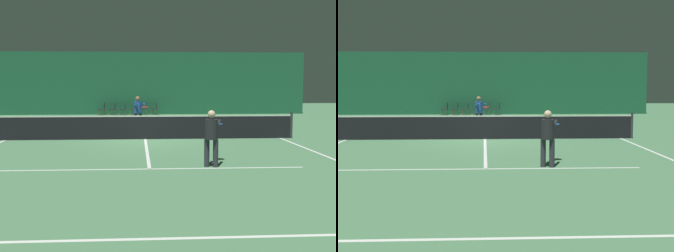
{
  "view_description": "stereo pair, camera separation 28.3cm",
  "coord_description": "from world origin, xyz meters",
  "views": [
    {
      "loc": [
        -0.32,
        -18.56,
        2.3
      ],
      "look_at": [
        0.67,
        -3.69,
        0.88
      ],
      "focal_mm": 50.0,
      "sensor_mm": 36.0,
      "label": 1
    },
    {
      "loc": [
        -0.04,
        -18.58,
        2.3
      ],
      "look_at": [
        0.67,
        -3.69,
        0.88
      ],
      "focal_mm": 50.0,
      "sensor_mm": 36.0,
      "label": 2
    }
  ],
  "objects": [
    {
      "name": "court_line_sideline_left",
      "position": [
        -5.5,
        0.0,
        0.0
      ],
      "size": [
        0.1,
        23.8,
        0.0
      ],
      "color": "white",
      "rests_on": "ground"
    },
    {
      "name": "courtside_chair_4",
      "position": [
        0.2,
        13.61,
        0.49
      ],
      "size": [
        0.44,
        0.44,
        0.84
      ],
      "rotation": [
        0.0,
        0.0,
        -1.57
      ],
      "color": "brown",
      "rests_on": "ground"
    },
    {
      "name": "tennis_net",
      "position": [
        0.0,
        0.0,
        0.51
      ],
      "size": [
        12.0,
        0.1,
        1.07
      ],
      "color": "black",
      "rests_on": "ground"
    },
    {
      "name": "ground_plane",
      "position": [
        0.0,
        0.0,
        0.0
      ],
      "size": [
        60.0,
        60.0,
        0.0
      ],
      "primitive_type": "plane",
      "color": "#4C7F56"
    },
    {
      "name": "courtside_chair_2",
      "position": [
        -1.24,
        13.61,
        0.49
      ],
      "size": [
        0.44,
        0.44,
        0.84
      ],
      "rotation": [
        0.0,
        0.0,
        -1.57
      ],
      "color": "brown",
      "rests_on": "ground"
    },
    {
      "name": "courtside_chair_1",
      "position": [
        -1.95,
        13.61,
        0.49
      ],
      "size": [
        0.44,
        0.44,
        0.84
      ],
      "rotation": [
        0.0,
        0.0,
        -1.57
      ],
      "color": "brown",
      "rests_on": "ground"
    },
    {
      "name": "courtside_chair_3",
      "position": [
        -0.52,
        13.61,
        0.49
      ],
      "size": [
        0.44,
        0.44,
        0.84
      ],
      "rotation": [
        0.0,
        0.0,
        -1.57
      ],
      "color": "brown",
      "rests_on": "ground"
    },
    {
      "name": "court_line_service_far",
      "position": [
        0.0,
        6.4,
        0.0
      ],
      "size": [
        8.25,
        0.1,
        0.0
      ],
      "color": "white",
      "rests_on": "ground"
    },
    {
      "name": "backdrop_curtain",
      "position": [
        0.0,
        14.16,
        2.17
      ],
      "size": [
        23.0,
        0.12,
        4.34
      ],
      "color": "#1E5B3D",
      "rests_on": "ground"
    },
    {
      "name": "court_line_sideline_right",
      "position": [
        5.5,
        0.0,
        0.0
      ],
      "size": [
        0.1,
        23.8,
        0.0
      ],
      "color": "white",
      "rests_on": "ground"
    },
    {
      "name": "courtside_chair_0",
      "position": [
        -2.67,
        13.61,
        0.49
      ],
      "size": [
        0.44,
        0.44,
        0.84
      ],
      "rotation": [
        0.0,
        0.0,
        -1.57
      ],
      "color": "brown",
      "rests_on": "ground"
    },
    {
      "name": "court_line_centre",
      "position": [
        0.0,
        0.0,
        0.0
      ],
      "size": [
        0.1,
        12.8,
        0.0
      ],
      "color": "white",
      "rests_on": "ground"
    },
    {
      "name": "player_far",
      "position": [
        -0.27,
        3.97,
        0.92
      ],
      "size": [
        0.78,
        1.35,
        1.59
      ],
      "rotation": [
        0.0,
        0.0,
        -1.21
      ],
      "color": "#2D2D38",
      "rests_on": "ground"
    },
    {
      "name": "court_line_service_near",
      "position": [
        0.0,
        -6.4,
        0.0
      ],
      "size": [
        8.25,
        0.1,
        0.0
      ],
      "color": "white",
      "rests_on": "ground"
    },
    {
      "name": "player_near",
      "position": [
        1.69,
        -6.14,
        0.89
      ],
      "size": [
        0.73,
        1.33,
        1.53
      ],
      "rotation": [
        0.0,
        0.0,
        1.25
      ],
      "color": "#2D2D38",
      "rests_on": "ground"
    },
    {
      "name": "court_line_baseline_near",
      "position": [
        0.0,
        -11.9,
        0.0
      ],
      "size": [
        11.0,
        0.1,
        0.0
      ],
      "color": "white",
      "rests_on": "ground"
    },
    {
      "name": "court_line_baseline_far",
      "position": [
        0.0,
        11.9,
        0.0
      ],
      "size": [
        11.0,
        0.1,
        0.0
      ],
      "color": "white",
      "rests_on": "ground"
    },
    {
      "name": "courtside_chair_5",
      "position": [
        0.91,
        13.61,
        0.49
      ],
      "size": [
        0.44,
        0.44,
        0.84
      ],
      "rotation": [
        0.0,
        0.0,
        -1.57
      ],
      "color": "brown",
      "rests_on": "ground"
    }
  ]
}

